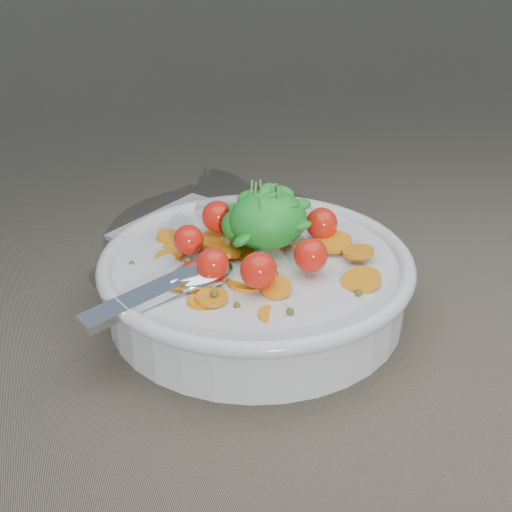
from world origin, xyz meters
name	(u,v)px	position (x,y,z in m)	size (l,w,h in m)	color
ground	(251,309)	(0.00, 0.00, 0.00)	(6.00, 6.00, 0.00)	#706550
bowl	(256,277)	(0.01, 0.00, 0.04)	(0.32, 0.30, 0.13)	silver
napkin	(193,228)	(-0.01, 0.19, 0.00)	(0.16, 0.14, 0.01)	white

